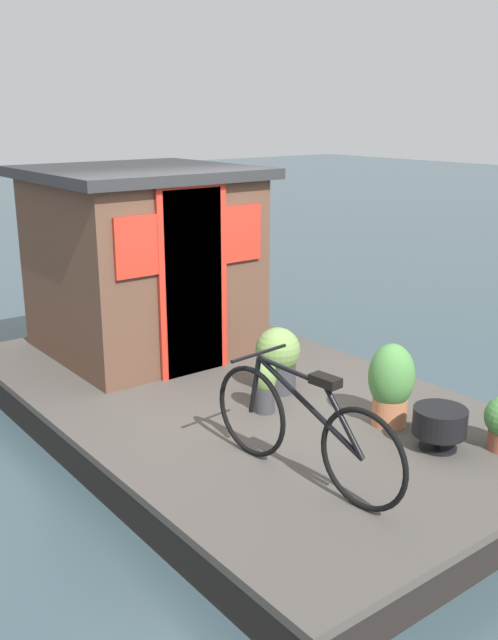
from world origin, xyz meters
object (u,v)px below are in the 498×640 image
potted_plant_succulent (265,384)px  potted_plant_sage (391,383)px  charcoal_grill (440,423)px  potted_plant_thyme (278,358)px  houseboat_cabin (143,260)px  bicycle (303,428)px

potted_plant_succulent → potted_plant_sage: (-0.78, -0.61, 0.11)m
charcoal_grill → potted_plant_thyme: bearing=7.4°
houseboat_cabin → bicycle: bearing=169.6°
houseboat_cabin → potted_plant_sage: bearing=-168.7°
houseboat_cabin → potted_plant_succulent: bearing=178.4°
bicycle → potted_plant_sage: size_ratio=2.49×
potted_plant_succulent → potted_plant_sage: potted_plant_sage is taller
potted_plant_succulent → charcoal_grill: size_ratio=1.15×
houseboat_cabin → charcoal_grill: 3.40m
bicycle → potted_plant_sage: bearing=-78.4°
houseboat_cabin → potted_plant_succulent: (-2.00, 0.06, -0.69)m
bicycle → charcoal_grill: bicycle is taller
potted_plant_succulent → houseboat_cabin: bearing=-1.6°
charcoal_grill → bicycle: bearing=76.0°
bicycle → potted_plant_thyme: size_ratio=2.88×
potted_plant_sage → potted_plant_thyme: size_ratio=1.16×
houseboat_cabin → bicycle: 3.11m
bicycle → potted_plant_sage: bicycle is taller
houseboat_cabin → charcoal_grill: bearing=-171.0°
potted_plant_succulent → potted_plant_sage: size_ratio=0.68×
houseboat_cabin → charcoal_grill: houseboat_cabin is taller
bicycle → potted_plant_sage: 1.13m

